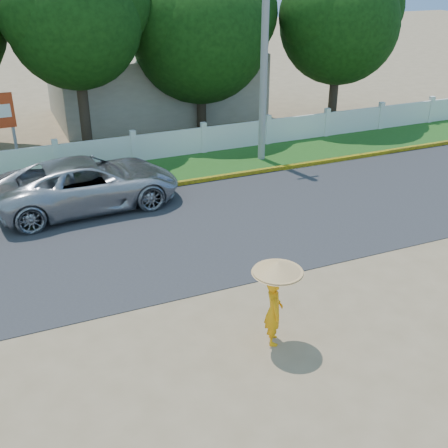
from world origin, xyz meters
The scene contains 10 objects.
ground centered at (0.00, 0.00, 0.00)m, with size 120.00×120.00×0.00m, color #9E8460.
road centered at (0.00, 4.50, 0.01)m, with size 60.00×7.00×0.02m, color #38383A.
grass_verge centered at (0.00, 9.75, 0.01)m, with size 60.00×3.50×0.03m, color #2D601E.
curb centered at (0.00, 8.05, 0.08)m, with size 40.00×0.18×0.16m, color yellow.
fence centered at (0.00, 11.20, 0.55)m, with size 40.00×0.10×1.10m, color silver.
building_near centered at (3.00, 18.00, 1.60)m, with size 10.00×6.00×3.20m, color #B7AD99.
utility_pole centered at (4.86, 9.52, 3.74)m, with size 0.28×0.28×7.47m, color gray.
vehicle centered at (-2.49, 7.45, 0.82)m, with size 2.72×5.91×1.64m, color #A6A7AE.
monk_with_parasol centered at (-0.24, -1.31, 1.28)m, with size 1.08×1.08×1.97m.
tree_row centered at (-1.27, 14.29, 4.80)m, with size 29.07×8.01×8.63m.
Camera 1 is at (-5.10, -9.95, 7.57)m, focal length 45.00 mm.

